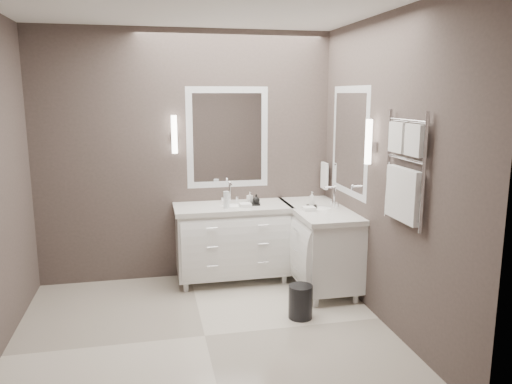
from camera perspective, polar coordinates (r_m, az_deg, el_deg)
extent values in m
cube|color=beige|center=(4.44, -5.87, -16.09)|extent=(3.20, 3.00, 0.01)
cube|color=white|center=(4.01, -6.70, 20.91)|extent=(3.20, 3.00, 0.01)
cube|color=#493E3A|center=(5.49, -7.93, 4.02)|extent=(3.20, 0.01, 2.70)
cube|color=#493E3A|center=(2.54, -2.66, -4.16)|extent=(3.20, 0.01, 2.70)
cube|color=#493E3A|center=(4.46, 14.72, 2.13)|extent=(0.01, 3.00, 2.70)
cube|color=white|center=(5.45, -2.70, -5.61)|extent=(1.20, 0.55, 0.70)
cube|color=silver|center=(5.36, -2.74, -1.77)|extent=(1.24, 0.59, 0.05)
ellipsoid|color=white|center=(5.36, -2.74, -1.92)|extent=(0.36, 0.28, 0.12)
cylinder|color=white|center=(5.48, -3.03, -0.02)|extent=(0.02, 0.02, 0.22)
cube|color=white|center=(5.36, 7.20, -5.98)|extent=(0.55, 1.20, 0.70)
cube|color=silver|center=(5.26, 7.30, -2.08)|extent=(0.59, 1.24, 0.05)
ellipsoid|color=white|center=(5.27, 7.29, -2.23)|extent=(0.36, 0.28, 0.12)
cylinder|color=white|center=(5.29, 8.97, -0.56)|extent=(0.02, 0.02, 0.22)
cube|color=white|center=(5.50, -3.26, 6.22)|extent=(0.90, 0.02, 1.10)
cube|color=white|center=(5.50, -3.26, 6.22)|extent=(0.77, 0.02, 0.96)
cube|color=white|center=(5.15, 10.64, 5.71)|extent=(0.02, 0.90, 1.10)
cube|color=white|center=(5.15, 10.64, 5.71)|extent=(0.02, 0.90, 0.96)
cube|color=white|center=(5.38, -9.30, 5.98)|extent=(0.05, 0.05, 0.10)
cylinder|color=white|center=(5.37, -9.32, 6.51)|extent=(0.06, 0.06, 0.40)
cube|color=white|center=(4.60, 12.71, 5.00)|extent=(0.05, 0.05, 0.10)
cylinder|color=white|center=(4.59, 12.74, 5.62)|extent=(0.06, 0.06, 0.40)
cylinder|color=white|center=(5.69, 7.96, 3.25)|extent=(0.02, 0.22, 0.02)
cube|color=white|center=(5.70, 7.83, 1.85)|extent=(0.03, 0.17, 0.30)
cylinder|color=white|center=(3.84, 18.65, 2.01)|extent=(0.03, 0.03, 0.90)
cylinder|color=white|center=(4.31, 14.93, 3.17)|extent=(0.03, 0.03, 0.90)
cube|color=white|center=(3.93, 17.72, 5.65)|extent=(0.06, 0.22, 0.24)
cube|color=white|center=(4.16, 15.94, 6.02)|extent=(0.06, 0.22, 0.24)
cube|color=white|center=(4.11, 16.46, -0.28)|extent=(0.06, 0.46, 0.42)
cylinder|color=black|center=(4.69, 5.11, -12.37)|extent=(0.28, 0.28, 0.31)
cube|color=black|center=(5.36, -0.35, -1.35)|extent=(0.17, 0.14, 0.02)
cube|color=black|center=(5.25, 6.38, -1.69)|extent=(0.14, 0.17, 0.02)
cylinder|color=silver|center=(5.19, -3.40, -0.90)|extent=(0.08, 0.08, 0.18)
imported|color=white|center=(5.36, -0.71, -0.60)|extent=(0.07, 0.07, 0.12)
imported|color=black|center=(5.32, 0.03, -0.77)|extent=(0.09, 0.09, 0.10)
imported|color=white|center=(5.23, 6.40, -0.77)|extent=(0.06, 0.07, 0.15)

